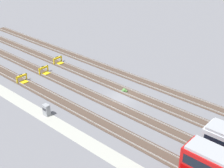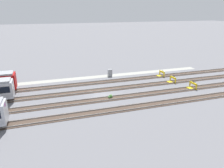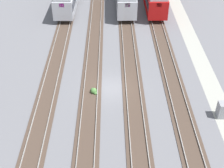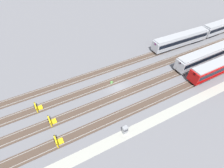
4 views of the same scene
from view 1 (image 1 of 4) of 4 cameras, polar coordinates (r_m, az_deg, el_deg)
name	(u,v)px [view 1 (image 1 of 4)]	position (r m, az deg, el deg)	size (l,w,h in m)	color
ground_plane	(120,98)	(46.81, 1.49, -2.57)	(400.00, 400.00, 0.00)	slate
service_walkway	(66,129)	(40.53, -8.46, -8.14)	(54.00, 2.00, 0.01)	#9E9E93
rail_track_nearest	(88,116)	(42.66, -4.37, -5.84)	(90.00, 2.23, 0.21)	#47382D
rail_track_near_inner	(110,103)	(45.35, -0.34, -3.56)	(90.00, 2.24, 0.21)	#47382D
rail_track_middle	(129,92)	(48.29, 3.20, -1.54)	(90.00, 2.24, 0.21)	#47382D
rail_track_far_inner	(146,83)	(51.45, 6.32, 0.25)	(90.00, 2.23, 0.21)	#47382D
bumper_stop_nearest_track	(23,79)	(53.32, -16.02, 0.86)	(1.34, 2.00, 1.22)	gold
bumper_stop_near_inner_track	(45,71)	(55.48, -12.22, 2.40)	(1.36, 2.01, 1.22)	gold
bumper_stop_middle_track	(58,61)	(59.11, -9.76, 4.21)	(1.37, 2.01, 1.22)	gold
electrical_cabinet	(46,110)	(43.32, -11.90, -4.66)	(0.90, 0.73, 1.60)	gray
weed_clump	(124,90)	(48.38, 2.27, -1.19)	(0.92, 0.70, 0.64)	#4C7F3D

